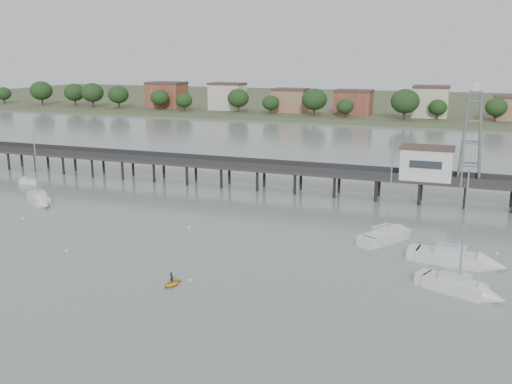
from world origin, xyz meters
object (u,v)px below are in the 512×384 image
Objects in this scene: yellow_dinghy at (172,285)px; sailboat_b at (41,201)px; sailboat_d at (466,260)px; lattice_tower at (472,137)px; sailboat_c at (393,234)px; white_tender at (29,181)px; pier at (279,170)px; sailboat_f at (467,289)px.

sailboat_b is at bearing 156.78° from yellow_dinghy.
sailboat_b is 0.79× the size of sailboat_d.
sailboat_b is (-64.73, -22.73, -10.46)m from lattice_tower.
lattice_tower is 54.48m from yellow_dinghy.
sailboat_c is 31.20m from yellow_dinghy.
lattice_tower reaches higher than yellow_dinghy.
lattice_tower is 78.83m from white_tender.
lattice_tower is 1.03× the size of sailboat_c.
white_tender is (-45.80, -11.17, -3.36)m from pier.
sailboat_b is at bearing -176.93° from sailboat_d.
sailboat_c is at bearing 58.34° from yellow_dinghy.
pier is 47.26m from white_tender.
pier is at bearing 5.51° from white_tender.
pier is 42.41m from sailboat_d.
sailboat_c reaches higher than white_tender.
sailboat_d is 1.20× the size of sailboat_f.
sailboat_b reaches higher than pier.
pier is 39.58× the size of white_tender.
sailboat_d is 4.33× the size of white_tender.
sailboat_f is (65.11, -14.01, -0.00)m from sailboat_b.
pier is 10.94× the size of sailboat_f.
sailboat_d is at bearing -96.25° from sailboat_c.
lattice_tower is at bearing 98.12° from sailboat_d.
white_tender is at bearing 175.45° from sailboat_d.
sailboat_b is 0.95× the size of sailboat_f.
sailboat_d reaches higher than sailboat_f.
white_tender is (-68.38, 9.72, -0.20)m from sailboat_c.
lattice_tower is at bearing 54.02° from sailboat_b.
white_tender is (-77.51, 16.81, -0.19)m from sailboat_d.
pier is at bearing 153.06° from sailboat_f.
pier is 9.68× the size of lattice_tower.
sailboat_d is at bearing 38.30° from yellow_dinghy.
sailboat_f is (0.37, -36.75, -10.46)m from lattice_tower.
sailboat_d is (64.95, -5.24, -0.02)m from sailboat_b.
sailboat_c is at bearing 142.49° from sailboat_f.
yellow_dinghy is at bearing -142.45° from sailboat_d.
sailboat_d is at bearing 30.05° from sailboat_b.
sailboat_f is 30.46m from yellow_dinghy.
lattice_tower is 4.09× the size of white_tender.
yellow_dinghy is at bearing -43.02° from white_tender.
lattice_tower is at bearing 8.48° from sailboat_c.
pier is 40.39m from sailboat_b.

